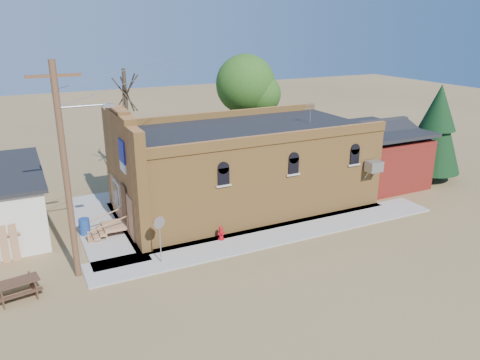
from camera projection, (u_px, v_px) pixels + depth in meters
name	position (u px, v px, depth m)	size (l,w,h in m)	color
ground	(260.00, 248.00, 22.42)	(120.00, 120.00, 0.00)	brown
sidewalk_south	(277.00, 234.00, 23.80)	(19.00, 2.20, 0.08)	#9E9991
sidewalk_west	(102.00, 225.00, 24.88)	(2.60, 10.00, 0.08)	#9E9991
brick_bar	(240.00, 167.00, 27.03)	(16.40, 7.97, 6.30)	#B67B37
red_shed	(373.00, 149.00, 31.18)	(5.40, 6.40, 4.30)	#5E1D10
utility_pole	(67.00, 169.00, 18.52)	(3.12, 0.26, 9.00)	#4D301F
tree_bare_near	(125.00, 93.00, 30.32)	(2.80, 2.80, 7.65)	#3F3124
tree_leafy	(245.00, 84.00, 34.52)	(4.40, 4.40, 8.15)	#3F3124
evergreen_tree	(437.00, 126.00, 31.11)	(3.60, 3.60, 6.50)	#3F3124
fire_hydrant	(221.00, 233.00, 23.04)	(0.41, 0.40, 0.70)	#A70912
stop_sign	(159.00, 227.00, 20.44)	(0.58, 0.27, 2.23)	#99999F
trash_barrel	(84.00, 226.00, 23.61)	(0.54, 0.54, 0.83)	navy
picnic_table	(16.00, 287.00, 18.29)	(1.86, 1.51, 0.70)	#462B1C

